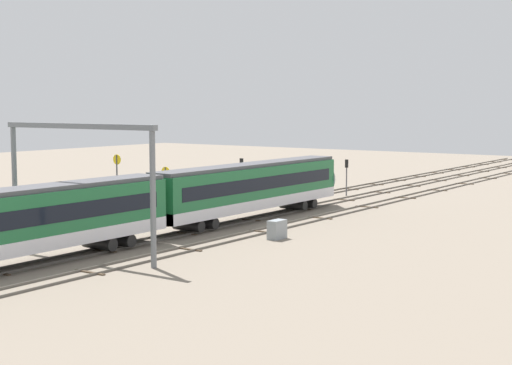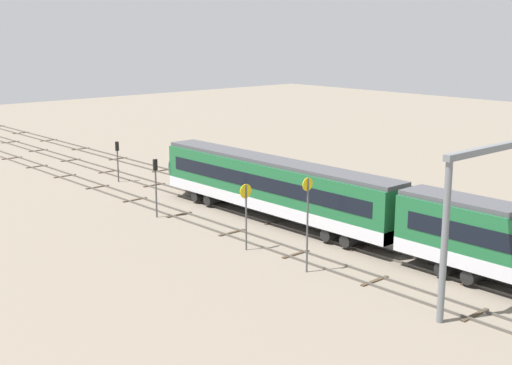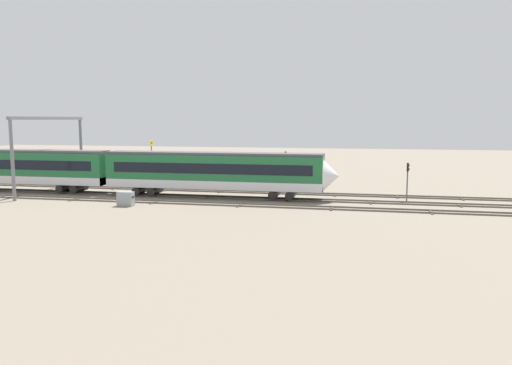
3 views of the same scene
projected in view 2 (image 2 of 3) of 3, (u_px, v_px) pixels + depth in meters
The scene contains 9 objects.
ground_plane at pixel (276, 222), 54.03m from camera, with size 197.18×197.18×0.00m, color gray.
track_near_foreground at pixel (316, 211), 56.95m from camera, with size 181.18×2.40×0.16m.
track_with_train at pixel (276, 221), 54.02m from camera, with size 181.18×2.40×0.16m.
track_middle at pixel (232, 232), 51.08m from camera, with size 181.18×2.40×0.16m.
speed_sign_near_foreground at pixel (246, 206), 46.54m from camera, with size 0.14×0.99×4.63m.
speed_sign_mid_trackside at pixel (307, 214), 42.12m from camera, with size 0.14×0.83×6.02m.
signal_light_trackside_approach at pixel (156, 180), 54.73m from camera, with size 0.31×0.32×4.75m.
signal_light_trackside_departure at pixel (117, 155), 67.61m from camera, with size 0.31×0.32×4.03m.
relay_cabinet at pixel (400, 213), 53.86m from camera, with size 1.58×0.83×1.43m.
Camera 2 is at (-37.85, 35.77, 14.82)m, focal length 48.39 mm.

